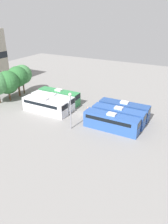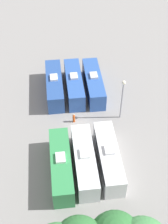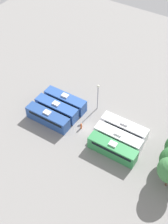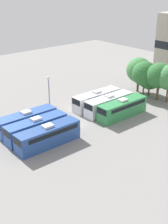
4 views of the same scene
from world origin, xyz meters
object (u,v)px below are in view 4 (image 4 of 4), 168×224
(bus_1, at_px, (37,128))
(light_pole, at_px, (49,88))
(tree_1, at_px, (145,74))
(bus_5, at_px, (122,108))
(bus_0, at_px, (27,121))
(tree_3, at_px, (159,76))
(bus_3, at_px, (97,99))
(tree_0, at_px, (139,70))
(bus_2, at_px, (48,135))
(worker_person, at_px, (75,122))
(bus_4, at_px, (109,104))
(tree_2, at_px, (150,77))

(bus_1, xyz_separation_m, light_pole, (-6.45, 6.94, 3.25))
(tree_1, bearing_deg, bus_5, -68.09)
(bus_0, xyz_separation_m, light_pole, (-3.21, 6.75, 3.25))
(tree_3, bearing_deg, bus_3, -112.99)
(tree_0, bearing_deg, light_pole, -96.94)
(bus_2, relative_size, tree_1, 1.39)
(worker_person, bearing_deg, tree_3, 86.10)
(bus_3, bearing_deg, light_pole, -111.46)
(bus_2, height_order, bus_3, same)
(bus_5, height_order, light_pole, light_pole)
(bus_2, distance_m, tree_1, 28.28)
(bus_0, xyz_separation_m, bus_4, (3.42, 15.67, 0.00))
(bus_3, relative_size, bus_4, 1.00)
(bus_5, relative_size, worker_person, 6.37)
(bus_1, relative_size, bus_2, 1.00)
(bus_4, relative_size, tree_2, 1.51)
(bus_1, xyz_separation_m, bus_2, (3.27, -0.04, 0.00))
(bus_4, distance_m, worker_person, 8.86)
(worker_person, xyz_separation_m, tree_0, (-4.55, 21.64, 4.16))
(light_pole, distance_m, tree_1, 21.35)
(bus_5, distance_m, tree_1, 12.75)
(tree_2, bearing_deg, worker_person, -86.28)
(tree_1, distance_m, tree_3, 3.55)
(bus_0, height_order, tree_2, tree_2)
(bus_2, distance_m, bus_4, 16.20)
(bus_0, height_order, tree_1, tree_1)
(bus_2, xyz_separation_m, tree_3, (-1.09, 27.94, 3.51))
(bus_3, relative_size, bus_5, 1.00)
(bus_4, bearing_deg, bus_0, -102.30)
(bus_4, height_order, worker_person, bus_4)
(tree_2, height_order, tree_3, tree_3)
(bus_5, height_order, tree_3, tree_3)
(bus_1, bearing_deg, light_pole, 132.87)
(bus_3, xyz_separation_m, bus_4, (3.20, 0.20, 0.00))
(bus_4, xyz_separation_m, worker_person, (0.57, -8.79, -0.92))
(bus_2, xyz_separation_m, tree_0, (-7.06, 28.76, 3.24))
(tree_1, bearing_deg, tree_3, 3.68)
(tree_1, height_order, tree_2, tree_1)
(bus_0, xyz_separation_m, tree_2, (2.58, 28.46, 2.50))
(bus_5, relative_size, tree_0, 1.36)
(light_pole, bearing_deg, tree_1, 76.19)
(light_pole, bearing_deg, bus_3, 68.54)
(tree_2, bearing_deg, bus_1, -88.70)
(tree_3, bearing_deg, tree_0, 172.23)
(bus_5, bearing_deg, light_pole, -136.30)
(bus_4, relative_size, worker_person, 6.37)
(worker_person, bearing_deg, bus_1, -96.06)
(tree_0, relative_size, tree_1, 1.02)
(tree_0, bearing_deg, bus_3, -86.58)
(bus_0, height_order, bus_5, same)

